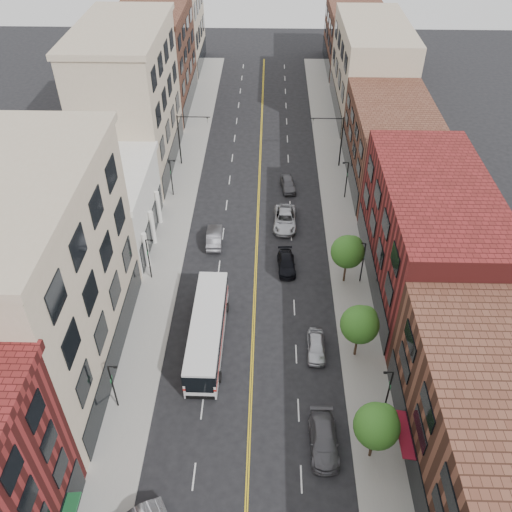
# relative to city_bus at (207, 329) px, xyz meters

# --- Properties ---
(ground) EXTENTS (220.00, 220.00, 0.00)m
(ground) POSITION_rel_city_bus_xyz_m (4.13, -15.06, -1.91)
(ground) COLOR black
(ground) RESTS_ON ground
(sidewalk_left) EXTENTS (4.00, 110.00, 0.15)m
(sidewalk_left) POSITION_rel_city_bus_xyz_m (-5.87, 19.94, -1.83)
(sidewalk_left) COLOR gray
(sidewalk_left) RESTS_ON ground
(sidewalk_right) EXTENTS (4.00, 110.00, 0.15)m
(sidewalk_right) POSITION_rel_city_bus_xyz_m (14.13, 19.94, -1.83)
(sidewalk_right) COLOR gray
(sidewalk_right) RESTS_ON ground
(bldg_l_tanoffice) EXTENTS (10.00, 22.00, 18.00)m
(bldg_l_tanoffice) POSITION_rel_city_bus_xyz_m (-12.87, -2.06, 7.09)
(bldg_l_tanoffice) COLOR tan
(bldg_l_tanoffice) RESTS_ON ground
(bldg_l_white) EXTENTS (10.00, 14.00, 8.00)m
(bldg_l_white) POSITION_rel_city_bus_xyz_m (-12.87, 15.94, 2.09)
(bldg_l_white) COLOR silver
(bldg_l_white) RESTS_ON ground
(bldg_l_far_a) EXTENTS (10.00, 20.00, 18.00)m
(bldg_l_far_a) POSITION_rel_city_bus_xyz_m (-12.87, 32.94, 7.09)
(bldg_l_far_a) COLOR tan
(bldg_l_far_a) RESTS_ON ground
(bldg_l_far_b) EXTENTS (10.00, 20.00, 15.00)m
(bldg_l_far_b) POSITION_rel_city_bus_xyz_m (-12.87, 52.94, 5.59)
(bldg_l_far_b) COLOR brown
(bldg_l_far_b) RESTS_ON ground
(bldg_l_far_c) EXTENTS (10.00, 16.00, 20.00)m
(bldg_l_far_c) POSITION_rel_city_bus_xyz_m (-12.87, 70.94, 8.09)
(bldg_l_far_c) COLOR tan
(bldg_l_far_c) RESTS_ON ground
(bldg_r_near) EXTENTS (10.00, 26.00, 10.00)m
(bldg_r_near) POSITION_rel_city_bus_xyz_m (21.13, -15.06, 3.09)
(bldg_r_near) COLOR brown
(bldg_r_near) RESTS_ON ground
(bldg_r_mid) EXTENTS (10.00, 22.00, 12.00)m
(bldg_r_mid) POSITION_rel_city_bus_xyz_m (21.13, 8.94, 4.09)
(bldg_r_mid) COLOR #5C1918
(bldg_r_mid) RESTS_ON ground
(bldg_r_far_a) EXTENTS (10.00, 20.00, 10.00)m
(bldg_r_far_a) POSITION_rel_city_bus_xyz_m (21.13, 29.94, 3.09)
(bldg_r_far_a) COLOR brown
(bldg_r_far_a) RESTS_ON ground
(bldg_r_far_b) EXTENTS (10.00, 22.00, 14.00)m
(bldg_r_far_b) POSITION_rel_city_bus_xyz_m (21.13, 50.94, 5.09)
(bldg_r_far_b) COLOR tan
(bldg_r_far_b) RESTS_ON ground
(bldg_r_far_c) EXTENTS (10.00, 18.00, 11.00)m
(bldg_r_far_c) POSITION_rel_city_bus_xyz_m (21.13, 70.94, 3.59)
(bldg_r_far_c) COLOR brown
(bldg_r_far_c) RESTS_ON ground
(tree_r_1) EXTENTS (3.40, 3.40, 5.59)m
(tree_r_1) POSITION_rel_city_bus_xyz_m (13.52, -10.99, 2.22)
(tree_r_1) COLOR black
(tree_r_1) RESTS_ON sidewalk_right
(tree_r_2) EXTENTS (3.40, 3.40, 5.59)m
(tree_r_2) POSITION_rel_city_bus_xyz_m (13.52, -0.99, 2.22)
(tree_r_2) COLOR black
(tree_r_2) RESTS_ON sidewalk_right
(tree_r_3) EXTENTS (3.40, 3.40, 5.59)m
(tree_r_3) POSITION_rel_city_bus_xyz_m (13.52, 9.01, 2.22)
(tree_r_3) COLOR black
(tree_r_3) RESTS_ON sidewalk_right
(lamp_l_1) EXTENTS (0.81, 0.55, 5.05)m
(lamp_l_1) POSITION_rel_city_bus_xyz_m (-6.82, -7.06, 1.06)
(lamp_l_1) COLOR black
(lamp_l_1) RESTS_ON sidewalk_left
(lamp_l_2) EXTENTS (0.81, 0.55, 5.05)m
(lamp_l_2) POSITION_rel_city_bus_xyz_m (-6.82, 8.94, 1.06)
(lamp_l_2) COLOR black
(lamp_l_2) RESTS_ON sidewalk_left
(lamp_l_3) EXTENTS (0.81, 0.55, 5.05)m
(lamp_l_3) POSITION_rel_city_bus_xyz_m (-6.82, 24.94, 1.06)
(lamp_l_3) COLOR black
(lamp_l_3) RESTS_ON sidewalk_left
(lamp_r_1) EXTENTS (0.81, 0.55, 5.05)m
(lamp_r_1) POSITION_rel_city_bus_xyz_m (15.08, -7.06, 1.06)
(lamp_r_1) COLOR black
(lamp_r_1) RESTS_ON sidewalk_right
(lamp_r_2) EXTENTS (0.81, 0.55, 5.05)m
(lamp_r_2) POSITION_rel_city_bus_xyz_m (15.08, 8.94, 1.06)
(lamp_r_2) COLOR black
(lamp_r_2) RESTS_ON sidewalk_right
(lamp_r_3) EXTENTS (0.81, 0.55, 5.05)m
(lamp_r_3) POSITION_rel_city_bus_xyz_m (15.08, 24.94, 1.06)
(lamp_r_3) COLOR black
(lamp_r_3) RESTS_ON sidewalk_right
(signal_mast_left) EXTENTS (4.49, 0.18, 7.20)m
(signal_mast_left) POSITION_rel_city_bus_xyz_m (-6.14, 32.94, 2.74)
(signal_mast_left) COLOR black
(signal_mast_left) RESTS_ON sidewalk_left
(signal_mast_right) EXTENTS (4.49, 0.18, 7.20)m
(signal_mast_right) POSITION_rel_city_bus_xyz_m (14.39, 32.94, 2.74)
(signal_mast_right) COLOR black
(signal_mast_right) RESTS_ON sidewalk_right
(city_bus) EXTENTS (3.19, 12.81, 3.28)m
(city_bus) POSITION_rel_city_bus_xyz_m (0.00, 0.00, 0.00)
(city_bus) COLOR silver
(city_bus) RESTS_ON ground
(car_parked_mid) EXTENTS (2.27, 5.33, 1.53)m
(car_parked_mid) POSITION_rel_city_bus_xyz_m (9.93, -10.27, -1.14)
(car_parked_mid) COLOR #4F4E54
(car_parked_mid) RESTS_ON ground
(car_parked_far) EXTENTS (1.75, 4.19, 1.42)m
(car_parked_far) POSITION_rel_city_bus_xyz_m (9.93, -0.71, -1.20)
(car_parked_far) COLOR #BABCC2
(car_parked_far) RESTS_ON ground
(car_lane_behind) EXTENTS (1.92, 4.91, 1.59)m
(car_lane_behind) POSITION_rel_city_bus_xyz_m (-0.74, 15.29, -1.11)
(car_lane_behind) COLOR #525156
(car_lane_behind) RESTS_ON ground
(car_lane_a) EXTENTS (2.11, 4.61, 1.31)m
(car_lane_a) POSITION_rel_city_bus_xyz_m (7.42, 10.97, -1.26)
(car_lane_a) COLOR black
(car_lane_a) RESTS_ON ground
(car_lane_b) EXTENTS (2.90, 5.94, 1.63)m
(car_lane_b) POSITION_rel_city_bus_xyz_m (7.40, 18.94, -1.10)
(car_lane_b) COLOR #B5B7BD
(car_lane_b) RESTS_ON ground
(car_lane_c) EXTENTS (2.30, 4.50, 1.47)m
(car_lane_c) POSITION_rel_city_bus_xyz_m (7.92, 26.94, -1.18)
(car_lane_c) COLOR #515056
(car_lane_c) RESTS_ON ground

